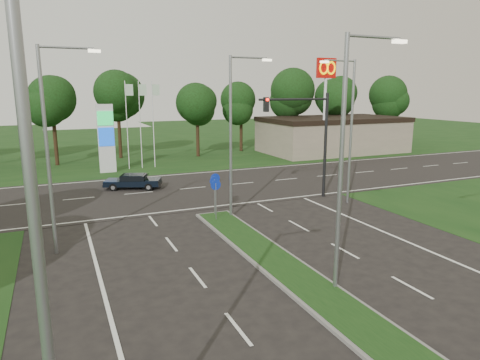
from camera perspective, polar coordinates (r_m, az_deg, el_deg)
name	(u,v)px	position (r m, az deg, el deg)	size (l,w,h in m)	color
verge_far	(119,143)	(61.85, -15.86, 4.77)	(160.00, 50.00, 0.02)	#143411
cross_road	(180,189)	(31.80, -8.04, -1.26)	(160.00, 12.00, 0.02)	black
median_kerb	(352,319)	(14.67, 14.68, -17.49)	(2.00, 26.00, 0.12)	slate
commercial_building	(332,135)	(51.89, 12.21, 5.89)	(16.00, 9.00, 4.00)	gray
streetlight_median_near	(346,152)	(15.17, 14.01, 3.64)	(2.53, 0.22, 9.00)	gray
streetlight_median_far	(234,129)	(23.83, -0.81, 6.86)	(2.53, 0.22, 9.00)	gray
streetlight_left_near	(54,250)	(6.25, -23.50, -8.58)	(2.53, 0.22, 9.00)	gray
streetlight_left_far	(51,140)	(20.00, -23.86, 4.89)	(2.53, 0.22, 9.00)	gray
streetlight_right_far	(349,124)	(27.78, 14.31, 7.21)	(2.53, 0.22, 9.00)	gray
traffic_signal	(309,129)	(28.51, 9.22, 6.67)	(5.10, 0.42, 7.00)	black
median_signs	(215,188)	(24.36, -3.32, -1.07)	(1.16, 1.76, 2.38)	gray
gas_pylon	(109,136)	(39.38, -17.12, 5.57)	(5.80, 1.26, 8.00)	silver
mcdonalds_sign	(326,82)	(46.04, 11.38, 12.67)	(2.20, 0.47, 10.40)	silver
treeline_far	(137,94)	(46.57, -13.58, 11.14)	(6.00, 6.00, 9.90)	black
navy_sedan	(133,181)	(32.53, -14.06, -0.15)	(4.29, 2.99, 1.09)	black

